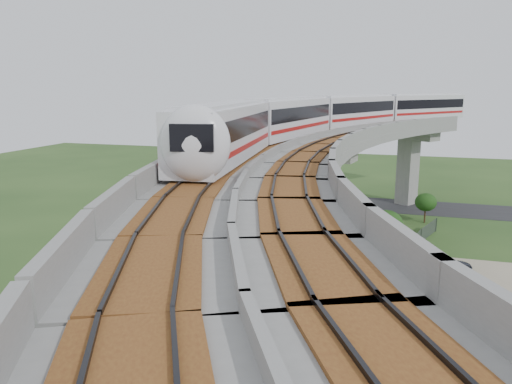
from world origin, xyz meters
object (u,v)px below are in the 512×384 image
car_white (512,338)px  car_red (468,292)px  metro_train (342,114)px  car_dark (450,265)px

car_white → car_red: 6.79m
metro_train → car_dark: (10.27, -8.32, -11.72)m
car_white → car_dark: car_white is taller
car_white → car_red: bearing=85.3°
metro_train → car_dark: metro_train is taller
metro_train → car_red: 21.24m
metro_train → car_white: 26.74m
car_red → car_white: bearing=-24.0°
metro_train → car_white: (12.77, -20.40, -11.65)m
metro_train → car_red: bearing=-51.3°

